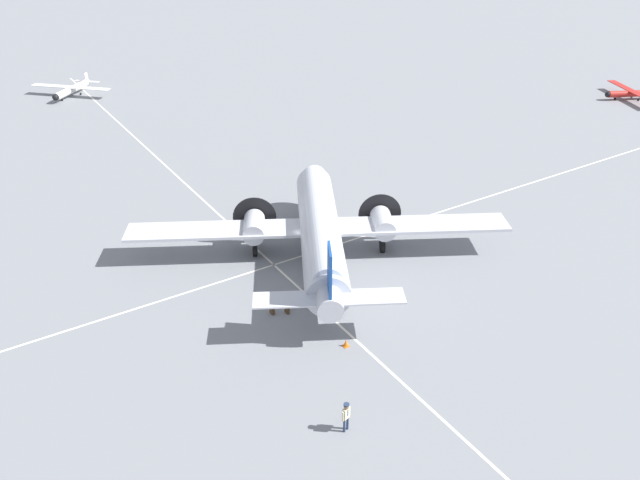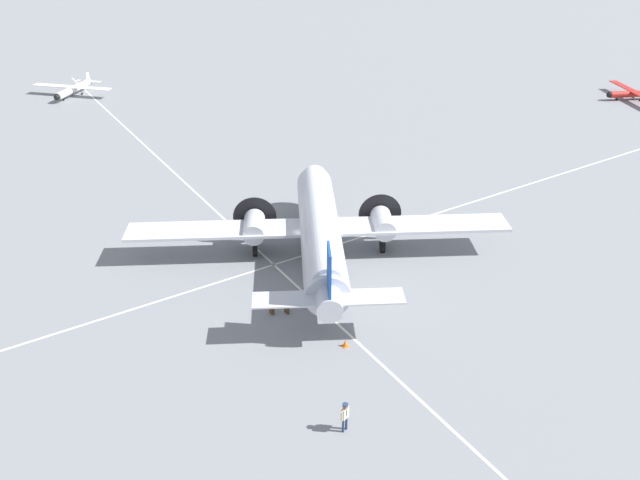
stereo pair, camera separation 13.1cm
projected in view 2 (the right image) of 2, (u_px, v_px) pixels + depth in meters
ground_plane at (320, 262)px, 43.28m from camera, size 300.00×300.00×0.00m
apron_line_eastwest at (284, 274)px, 41.93m from camera, size 120.00×0.16×0.01m
apron_line_northsouth at (310, 253)px, 44.30m from camera, size 0.16×120.00×0.01m
airliner_main at (320, 226)px, 42.40m from camera, size 18.61×24.45×6.01m
crew_foreground at (345, 414)px, 29.22m from camera, size 0.35×0.55×1.68m
suitcase_near_door at (287, 310)px, 37.92m from camera, size 0.40×0.16×0.53m
suitcase_upright_spare at (272, 310)px, 37.87m from camera, size 0.37×0.18×0.51m
light_aircraft_distant at (634, 93)px, 76.76m from camera, size 9.15×7.14×1.89m
light_aircraft_taxiing at (73, 89)px, 78.31m from camera, size 8.23×8.19×2.02m
traffic_cone at (345, 343)px, 35.14m from camera, size 0.34×0.34×0.45m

